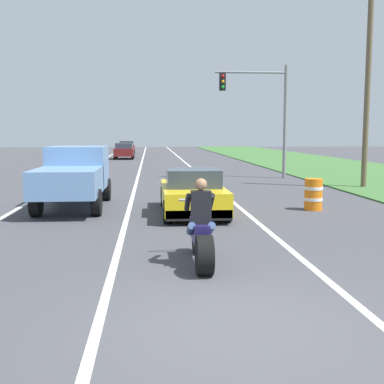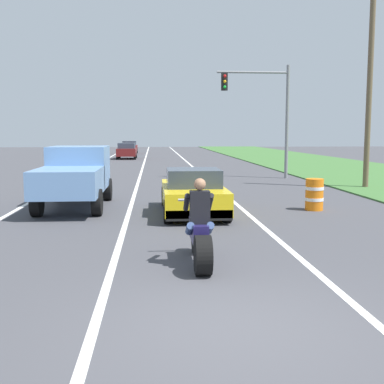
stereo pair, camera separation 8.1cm
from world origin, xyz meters
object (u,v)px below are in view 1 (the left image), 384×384
at_px(pickup_truck_left_lane_light_blue, 74,174).
at_px(construction_barrel_nearest, 313,194).
at_px(distant_car_further_ahead, 127,147).
at_px(sports_car_yellow, 192,193).
at_px(motorcycle_with_rider, 201,234).
at_px(traffic_light_mast_near, 264,104).
at_px(distant_car_far_ahead, 124,151).

height_order(pickup_truck_left_lane_light_blue, construction_barrel_nearest, pickup_truck_left_lane_light_blue).
relative_size(construction_barrel_nearest, distant_car_further_ahead, 0.25).
bearing_deg(construction_barrel_nearest, sports_car_yellow, -174.71).
height_order(motorcycle_with_rider, pickup_truck_left_lane_light_blue, pickup_truck_left_lane_light_blue).
bearing_deg(sports_car_yellow, construction_barrel_nearest, 5.29).
bearing_deg(traffic_light_mast_near, sports_car_yellow, -113.22).
relative_size(traffic_light_mast_near, distant_car_far_ahead, 1.50).
bearing_deg(traffic_light_mast_near, distant_car_further_ahead, 105.22).
bearing_deg(distant_car_further_ahead, construction_barrel_nearest, -79.68).
bearing_deg(construction_barrel_nearest, motorcycle_with_rider, -124.37).
distance_m(distant_car_far_ahead, distant_car_further_ahead, 11.75).
bearing_deg(traffic_light_mast_near, construction_barrel_nearest, -94.90).
bearing_deg(traffic_light_mast_near, pickup_truck_left_lane_light_blue, -131.13).
distance_m(construction_barrel_nearest, distant_car_far_ahead, 32.36).
bearing_deg(pickup_truck_left_lane_light_blue, construction_barrel_nearest, -8.11).
bearing_deg(motorcycle_with_rider, distant_car_far_ahead, 95.05).
xyz_separation_m(sports_car_yellow, pickup_truck_left_lane_light_blue, (-3.73, 1.44, 0.48)).
bearing_deg(construction_barrel_nearest, pickup_truck_left_lane_light_blue, 171.89).
xyz_separation_m(construction_barrel_nearest, distant_car_further_ahead, (-7.87, 43.21, 0.27)).
xyz_separation_m(motorcycle_with_rider, traffic_light_mast_near, (5.17, 17.06, 3.35)).
bearing_deg(distant_car_further_ahead, traffic_light_mast_near, -74.78).
bearing_deg(traffic_light_mast_near, motorcycle_with_rider, -106.85).
distance_m(traffic_light_mast_near, distant_car_far_ahead, 22.50).
distance_m(motorcycle_with_rider, distant_car_further_ahead, 49.54).
distance_m(sports_car_yellow, distant_car_far_ahead, 32.03).
relative_size(pickup_truck_left_lane_light_blue, distant_car_far_ahead, 1.20).
distance_m(pickup_truck_left_lane_light_blue, distant_car_far_ahead, 30.38).
height_order(motorcycle_with_rider, sports_car_yellow, motorcycle_with_rider).
relative_size(pickup_truck_left_lane_light_blue, traffic_light_mast_near, 0.80).
height_order(sports_car_yellow, distant_car_far_ahead, distant_car_far_ahead).
relative_size(sports_car_yellow, pickup_truck_left_lane_light_blue, 0.90).
xyz_separation_m(motorcycle_with_rider, distant_car_far_ahead, (-3.33, 37.65, 0.18)).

